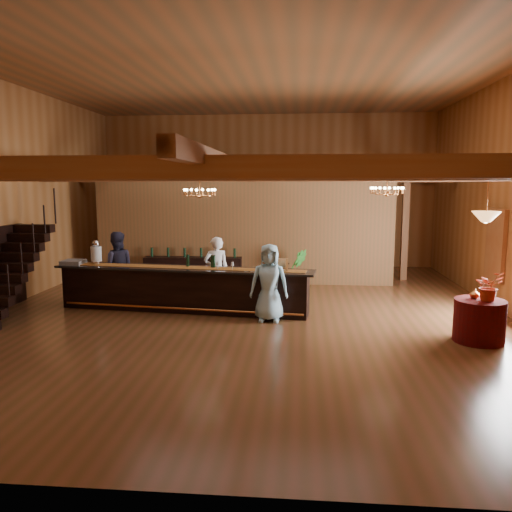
# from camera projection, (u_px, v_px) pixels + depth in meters

# --- Properties ---
(floor) EXTENTS (14.00, 14.00, 0.00)m
(floor) POSITION_uv_depth(u_px,v_px,m) (247.00, 312.00, 11.79)
(floor) COLOR brown
(floor) RESTS_ON ground
(ceiling) EXTENTS (14.00, 14.00, 0.00)m
(ceiling) POSITION_uv_depth(u_px,v_px,m) (247.00, 70.00, 11.01)
(ceiling) COLOR brown
(ceiling) RESTS_ON wall_back
(wall_back) EXTENTS (12.00, 0.10, 5.50)m
(wall_back) POSITION_uv_depth(u_px,v_px,m) (267.00, 191.00, 18.30)
(wall_back) COLOR #985F32
(wall_back) RESTS_ON floor
(wall_front) EXTENTS (12.00, 0.10, 5.50)m
(wall_front) POSITION_uv_depth(u_px,v_px,m) (166.00, 212.00, 4.50)
(wall_front) COLOR #985F32
(wall_front) RESTS_ON floor
(beam_grid) EXTENTS (11.90, 13.90, 0.39)m
(beam_grid) POSITION_uv_depth(u_px,v_px,m) (249.00, 174.00, 11.83)
(beam_grid) COLOR brown
(beam_grid) RESTS_ON wall_left
(support_posts) EXTENTS (9.20, 10.20, 3.20)m
(support_posts) POSITION_uv_depth(u_px,v_px,m) (245.00, 248.00, 11.07)
(support_posts) COLOR brown
(support_posts) RESTS_ON floor
(partition_wall) EXTENTS (9.00, 0.18, 3.10)m
(partition_wall) POSITION_uv_depth(u_px,v_px,m) (243.00, 233.00, 15.07)
(partition_wall) COLOR brown
(partition_wall) RESTS_ON floor
(window_right_back) EXTENTS (0.12, 1.05, 1.75)m
(window_right_back) POSITION_uv_depth(u_px,v_px,m) (496.00, 245.00, 12.05)
(window_right_back) COLOR white
(window_right_back) RESTS_ON wall_right
(staircase) EXTENTS (1.00, 2.80, 2.00)m
(staircase) POSITION_uv_depth(u_px,v_px,m) (7.00, 272.00, 11.39)
(staircase) COLOR black
(staircase) RESTS_ON floor
(backroom_boxes) EXTENTS (4.10, 0.60, 1.10)m
(backroom_boxes) POSITION_uv_depth(u_px,v_px,m) (255.00, 257.00, 17.17)
(backroom_boxes) COLOR black
(backroom_boxes) RESTS_ON floor
(tasting_bar) EXTENTS (6.31, 1.49, 1.06)m
(tasting_bar) POSITION_uv_depth(u_px,v_px,m) (183.00, 289.00, 11.87)
(tasting_bar) COLOR black
(tasting_bar) RESTS_ON floor
(beverage_dispenser) EXTENTS (0.26, 0.26, 0.60)m
(beverage_dispenser) POSITION_uv_depth(u_px,v_px,m) (96.00, 253.00, 12.25)
(beverage_dispenser) COLOR silver
(beverage_dispenser) RESTS_ON tasting_bar
(glass_rack_tray) EXTENTS (0.50, 0.50, 0.10)m
(glass_rack_tray) POSITION_uv_depth(u_px,v_px,m) (73.00, 262.00, 12.30)
(glass_rack_tray) COLOR gray
(glass_rack_tray) RESTS_ON tasting_bar
(raffle_drum) EXTENTS (0.34, 0.24, 0.30)m
(raffle_drum) POSITION_uv_depth(u_px,v_px,m) (280.00, 264.00, 11.26)
(raffle_drum) COLOR #996639
(raffle_drum) RESTS_ON tasting_bar
(bar_bottle_0) EXTENTS (0.07, 0.07, 0.30)m
(bar_bottle_0) POSITION_uv_depth(u_px,v_px,m) (188.00, 261.00, 11.88)
(bar_bottle_0) COLOR black
(bar_bottle_0) RESTS_ON tasting_bar
(bar_bottle_1) EXTENTS (0.07, 0.07, 0.30)m
(bar_bottle_1) POSITION_uv_depth(u_px,v_px,m) (212.00, 261.00, 11.76)
(bar_bottle_1) COLOR black
(bar_bottle_1) RESTS_ON tasting_bar
(bar_bottle_2) EXTENTS (0.07, 0.07, 0.30)m
(bar_bottle_2) POSITION_uv_depth(u_px,v_px,m) (214.00, 262.00, 11.75)
(bar_bottle_2) COLOR black
(bar_bottle_2) RESTS_ON tasting_bar
(backbar_shelf) EXTENTS (2.94, 0.56, 0.82)m
(backbar_shelf) POSITION_uv_depth(u_px,v_px,m) (193.00, 271.00, 15.07)
(backbar_shelf) COLOR black
(backbar_shelf) RESTS_ON floor
(round_table) EXTENTS (0.94, 0.94, 0.82)m
(round_table) POSITION_uv_depth(u_px,v_px,m) (479.00, 321.00, 9.54)
(round_table) COLOR #530303
(round_table) RESTS_ON floor
(chandelier_left) EXTENTS (0.80, 0.80, 0.55)m
(chandelier_left) POSITION_uv_depth(u_px,v_px,m) (200.00, 192.00, 12.46)
(chandelier_left) COLOR #CD7538
(chandelier_left) RESTS_ON beam_grid
(chandelier_right) EXTENTS (0.80, 0.80, 0.51)m
(chandelier_right) POSITION_uv_depth(u_px,v_px,m) (387.00, 190.00, 12.28)
(chandelier_right) COLOR #CD7538
(chandelier_right) RESTS_ON beam_grid
(pendant_lamp) EXTENTS (0.52, 0.52, 0.90)m
(pendant_lamp) POSITION_uv_depth(u_px,v_px,m) (486.00, 217.00, 9.26)
(pendant_lamp) COLOR #CD7538
(pendant_lamp) RESTS_ON beam_grid
(bartender) EXTENTS (0.72, 0.58, 1.71)m
(bartender) POSITION_uv_depth(u_px,v_px,m) (216.00, 271.00, 12.46)
(bartender) COLOR white
(bartender) RESTS_ON floor
(staff_second) EXTENTS (1.05, 0.93, 1.81)m
(staff_second) POSITION_uv_depth(u_px,v_px,m) (117.00, 267.00, 12.74)
(staff_second) COLOR #262438
(staff_second) RESTS_ON floor
(guest) EXTENTS (0.85, 0.56, 1.71)m
(guest) POSITION_uv_depth(u_px,v_px,m) (269.00, 283.00, 10.94)
(guest) COLOR #9BCDE2
(guest) RESTS_ON floor
(floor_plant) EXTENTS (0.79, 0.73, 1.16)m
(floor_plant) POSITION_uv_depth(u_px,v_px,m) (296.00, 269.00, 14.34)
(floor_plant) COLOR #2B7924
(floor_plant) RESTS_ON floor
(table_flowers) EXTENTS (0.63, 0.59, 0.56)m
(table_flowers) POSITION_uv_depth(u_px,v_px,m) (489.00, 286.00, 9.38)
(table_flowers) COLOR #B63111
(table_flowers) RESTS_ON round_table
(table_vase) EXTENTS (0.20, 0.20, 0.30)m
(table_vase) POSITION_uv_depth(u_px,v_px,m) (475.00, 291.00, 9.59)
(table_vase) COLOR #CD7538
(table_vase) RESTS_ON round_table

